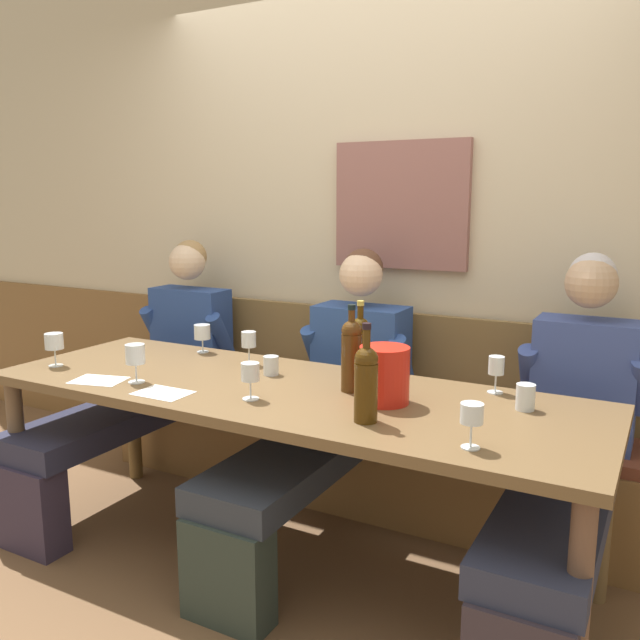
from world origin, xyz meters
name	(u,v)px	position (x,y,z in m)	size (l,w,h in m)	color
ground_plane	(268,581)	(0.00, 0.00, -0.01)	(6.80, 6.80, 0.02)	brown
room_wall_back	(382,217)	(0.00, 1.09, 1.40)	(6.80, 0.12, 2.80)	beige
wood_wainscot_panel	(375,401)	(0.00, 1.04, 0.45)	(6.80, 0.03, 0.90)	brown
wall_bench	(357,445)	(0.00, 0.83, 0.28)	(2.77, 0.42, 0.94)	brown
dining_table	(283,406)	(0.00, 0.13, 0.68)	(2.47, 0.84, 0.76)	brown
person_right_seat	(144,376)	(-1.02, 0.43, 0.60)	(0.54, 1.28, 1.27)	#30273A
person_left_seat	(327,402)	(0.02, 0.46, 0.61)	(0.54, 1.29, 1.26)	#29342E
person_center_right_seat	(569,439)	(1.03, 0.46, 0.62)	(0.50, 1.28, 1.28)	#322A32
ice_bucket	(384,375)	(0.42, 0.14, 0.86)	(0.18, 0.18, 0.21)	red
wine_bottle_green_tall	(366,381)	(0.45, -0.08, 0.90)	(0.08, 0.08, 0.34)	#412909
wine_bottle_clear_water	(351,353)	(0.25, 0.22, 0.91)	(0.08, 0.08, 0.34)	#46290E
wine_bottle_amber_mid	(360,345)	(0.20, 0.41, 0.90)	(0.07, 0.07, 0.32)	#402B08
wine_glass_left_end	(249,341)	(-0.33, 0.37, 0.87)	(0.07, 0.07, 0.15)	silver
wine_glass_near_bucket	(54,343)	(-1.07, -0.06, 0.86)	(0.08, 0.08, 0.15)	silver
wine_glass_mid_left	(135,355)	(-0.56, -0.09, 0.87)	(0.08, 0.08, 0.16)	silver
wine_glass_center_front	(202,333)	(-0.66, 0.46, 0.85)	(0.08, 0.08, 0.14)	silver
wine_glass_center_rear	(472,415)	(0.83, -0.14, 0.86)	(0.07, 0.07, 0.14)	silver
wine_glass_by_bottle	(496,367)	(0.75, 0.46, 0.86)	(0.06, 0.06, 0.14)	silver
wine_glass_mid_right	(250,373)	(-0.03, -0.06, 0.86)	(0.07, 0.07, 0.14)	silver
water_tumbler_left	(525,397)	(0.90, 0.30, 0.80)	(0.07, 0.07, 0.09)	silver
water_tumbler_right	(271,365)	(-0.15, 0.27, 0.80)	(0.06, 0.06, 0.08)	silver
tasting_sheet_left_guest	(163,393)	(-0.37, -0.16, 0.76)	(0.21, 0.15, 0.00)	white
tasting_sheet_right_guest	(99,380)	(-0.72, -0.14, 0.76)	(0.21, 0.15, 0.00)	white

